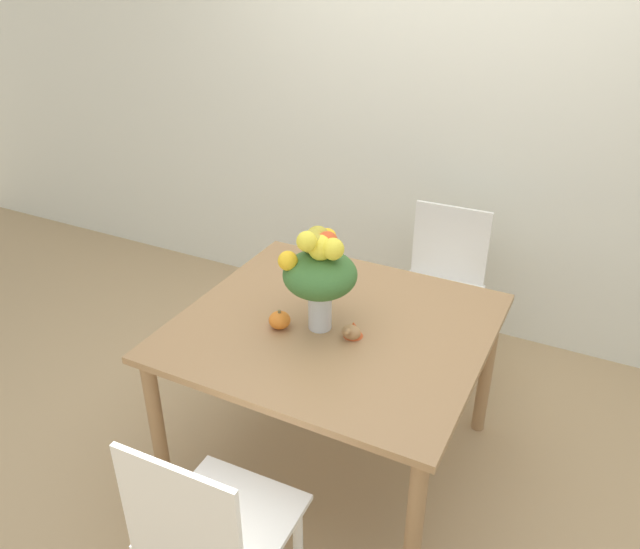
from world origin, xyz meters
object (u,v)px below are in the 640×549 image
object	(u,v)px
flower_vase	(319,269)
dining_chair_far_side	(213,536)
turkey_figurine	(352,330)
dining_chair_near_window	(440,289)
pumpkin	(280,320)

from	to	relation	value
flower_vase	dining_chair_far_side	world-z (taller)	flower_vase
turkey_figurine	dining_chair_near_window	size ratio (longest dim) A/B	0.12
pumpkin	turkey_figurine	bearing A→B (deg)	13.50
pumpkin	dining_chair_near_window	distance (m)	1.13
turkey_figurine	dining_chair_far_side	world-z (taller)	dining_chair_far_side
flower_vase	pumpkin	bearing A→B (deg)	-149.90
pumpkin	turkey_figurine	size ratio (longest dim) A/B	0.84
dining_chair_near_window	pumpkin	bearing A→B (deg)	-111.23
turkey_figurine	dining_chair_far_side	distance (m)	0.89
flower_vase	turkey_figurine	xyz separation A→B (m)	(0.15, -0.01, -0.23)
dining_chair_near_window	flower_vase	bearing A→B (deg)	-105.21
turkey_figurine	dining_chair_near_window	distance (m)	1.00
flower_vase	pumpkin	size ratio (longest dim) A/B	5.09
pumpkin	turkey_figurine	world-z (taller)	pumpkin
pumpkin	dining_chair_far_side	size ratio (longest dim) A/B	0.10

